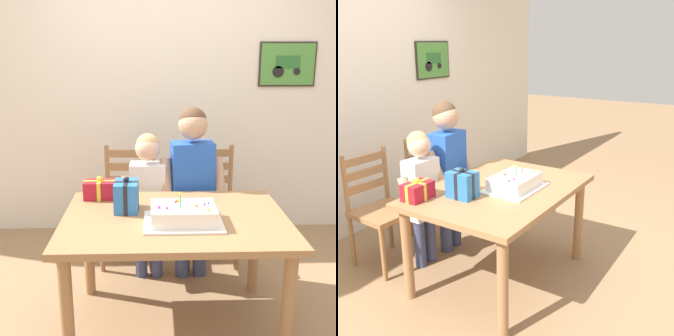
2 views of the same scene
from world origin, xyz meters
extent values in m
plane|color=#997551|center=(0.00, 0.00, 0.00)|extent=(20.00, 20.00, 0.00)
cube|color=silver|center=(0.00, 1.61, 1.30)|extent=(6.40, 0.08, 2.60)
cube|color=#332823|center=(1.08, 1.56, 1.55)|extent=(0.51, 0.02, 0.39)
cube|color=#4C8E3D|center=(1.08, 1.55, 1.55)|extent=(0.48, 0.01, 0.36)
cube|color=#28662D|center=(1.08, 1.54, 1.57)|extent=(0.22, 0.01, 0.11)
cylinder|color=black|center=(0.99, 1.54, 1.48)|extent=(0.10, 0.01, 0.10)
cylinder|color=black|center=(1.16, 1.54, 1.48)|extent=(0.06, 0.01, 0.06)
cube|color=#9E7047|center=(0.00, 0.00, 0.70)|extent=(1.31, 0.94, 0.04)
cylinder|color=#9E7047|center=(-0.58, -0.39, 0.34)|extent=(0.07, 0.07, 0.68)
cylinder|color=#9E7047|center=(0.58, -0.39, 0.34)|extent=(0.07, 0.07, 0.68)
cylinder|color=#9E7047|center=(-0.58, 0.39, 0.34)|extent=(0.07, 0.07, 0.68)
cylinder|color=#9E7047|center=(0.58, 0.39, 0.34)|extent=(0.07, 0.07, 0.68)
cube|color=white|center=(0.04, -0.10, 0.73)|extent=(0.44, 0.34, 0.01)
cube|color=white|center=(0.04, -0.10, 0.78)|extent=(0.36, 0.26, 0.09)
cylinder|color=#56C666|center=(0.02, -0.12, 0.86)|extent=(0.01, 0.01, 0.07)
sphere|color=yellow|center=(0.02, -0.12, 0.90)|extent=(0.02, 0.02, 0.02)
sphere|color=purple|center=(0.16, -0.09, 0.83)|extent=(0.02, 0.02, 0.02)
sphere|color=orange|center=(0.01, -0.03, 0.83)|extent=(0.02, 0.02, 0.02)
sphere|color=orange|center=(0.11, -0.11, 0.83)|extent=(0.02, 0.02, 0.02)
sphere|color=blue|center=(0.18, -0.07, 0.83)|extent=(0.01, 0.01, 0.01)
sphere|color=purple|center=(-0.09, -0.13, 0.83)|extent=(0.02, 0.02, 0.02)
sphere|color=red|center=(0.00, -0.05, 0.83)|extent=(0.01, 0.01, 0.01)
sphere|color=yellow|center=(0.17, -0.18, 0.83)|extent=(0.02, 0.02, 0.02)
sphere|color=purple|center=(-0.05, -0.15, 0.83)|extent=(0.02, 0.02, 0.02)
cube|color=#286BB7|center=(-0.29, 0.12, 0.81)|extent=(0.14, 0.19, 0.18)
cube|color=black|center=(-0.29, 0.12, 0.81)|extent=(0.15, 0.02, 0.19)
cube|color=black|center=(-0.29, 0.12, 0.81)|extent=(0.02, 0.19, 0.19)
sphere|color=black|center=(-0.29, 0.12, 0.92)|extent=(0.04, 0.04, 0.04)
cube|color=red|center=(-0.48, 0.35, 0.78)|extent=(0.20, 0.13, 0.12)
cube|color=yellow|center=(-0.48, 0.35, 0.78)|extent=(0.21, 0.02, 0.12)
cube|color=yellow|center=(-0.48, 0.35, 0.78)|extent=(0.02, 0.14, 0.12)
sphere|color=yellow|center=(-0.48, 0.35, 0.85)|extent=(0.04, 0.04, 0.04)
cube|color=#996B42|center=(-0.33, 0.88, 0.45)|extent=(0.44, 0.44, 0.04)
cylinder|color=#996B42|center=(-0.15, 0.68, 0.21)|extent=(0.04, 0.04, 0.43)
cylinder|color=#996B42|center=(-0.52, 0.70, 0.21)|extent=(0.04, 0.04, 0.43)
cylinder|color=#996B42|center=(-0.13, 1.06, 0.21)|extent=(0.04, 0.04, 0.43)
cylinder|color=#996B42|center=(-0.50, 1.08, 0.21)|extent=(0.04, 0.04, 0.43)
cylinder|color=#996B42|center=(-0.13, 1.06, 0.70)|extent=(0.04, 0.04, 0.45)
cylinder|color=#996B42|center=(-0.50, 1.08, 0.70)|extent=(0.04, 0.04, 0.45)
cube|color=#996B42|center=(-0.32, 1.07, 0.63)|extent=(0.36, 0.04, 0.06)
cube|color=#996B42|center=(-0.32, 1.07, 0.74)|extent=(0.36, 0.04, 0.06)
cube|color=#996B42|center=(-0.32, 1.07, 0.85)|extent=(0.36, 0.04, 0.06)
cube|color=#996B42|center=(0.33, 0.88, 0.45)|extent=(0.42, 0.42, 0.04)
cylinder|color=#996B42|center=(0.51, 0.69, 0.21)|extent=(0.04, 0.04, 0.43)
cylinder|color=#996B42|center=(0.13, 0.69, 0.21)|extent=(0.04, 0.04, 0.43)
cylinder|color=#996B42|center=(0.52, 1.07, 0.21)|extent=(0.04, 0.04, 0.43)
cylinder|color=#996B42|center=(0.14, 1.07, 0.21)|extent=(0.04, 0.04, 0.43)
cylinder|color=#996B42|center=(0.52, 1.07, 0.70)|extent=(0.04, 0.04, 0.45)
cylinder|color=#996B42|center=(0.14, 1.07, 0.70)|extent=(0.04, 0.04, 0.45)
cube|color=#996B42|center=(0.33, 1.07, 0.63)|extent=(0.36, 0.03, 0.06)
cube|color=#996B42|center=(0.33, 1.07, 0.74)|extent=(0.36, 0.03, 0.06)
cube|color=#996B42|center=(0.33, 1.07, 0.85)|extent=(0.36, 0.03, 0.06)
cylinder|color=#38426B|center=(0.22, 0.62, 0.24)|extent=(0.10, 0.10, 0.48)
cylinder|color=#38426B|center=(0.09, 0.61, 0.24)|extent=(0.10, 0.10, 0.48)
cube|color=blue|center=(0.15, 0.62, 0.76)|extent=(0.31, 0.21, 0.55)
cylinder|color=tan|center=(0.35, 0.60, 0.74)|extent=(0.10, 0.24, 0.37)
cylinder|color=tan|center=(-0.03, 0.57, 0.74)|extent=(0.10, 0.24, 0.37)
sphere|color=tan|center=(0.15, 0.62, 1.16)|extent=(0.21, 0.21, 0.21)
sphere|color=brown|center=(0.15, 0.63, 1.19)|extent=(0.20, 0.20, 0.20)
cylinder|color=#38426B|center=(-0.11, 0.62, 0.21)|extent=(0.09, 0.09, 0.41)
cylinder|color=#38426B|center=(-0.22, 0.62, 0.21)|extent=(0.09, 0.09, 0.41)
cube|color=white|center=(-0.16, 0.62, 0.65)|extent=(0.26, 0.17, 0.47)
cylinder|color=#E0B293|center=(0.00, 0.58, 0.63)|extent=(0.08, 0.20, 0.31)
cylinder|color=#E0B293|center=(-0.33, 0.60, 0.63)|extent=(0.08, 0.20, 0.31)
sphere|color=#E0B293|center=(-0.16, 0.62, 0.99)|extent=(0.18, 0.18, 0.18)
sphere|color=tan|center=(-0.16, 0.63, 1.02)|extent=(0.17, 0.17, 0.17)
camera|label=1|loc=(-0.12, -2.35, 1.65)|focal=46.09mm
camera|label=2|loc=(-2.34, -1.52, 1.74)|focal=43.76mm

